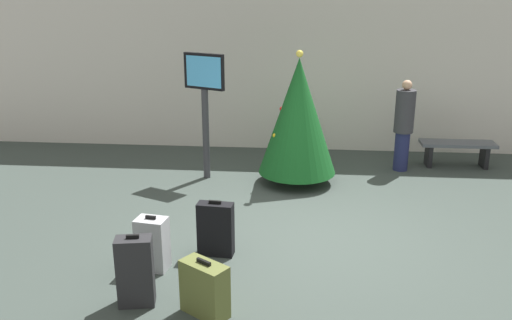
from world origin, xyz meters
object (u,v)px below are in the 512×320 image
object	(u,v)px
waiting_bench	(457,148)
traveller_0	(404,124)
holiday_tree	(298,116)
flight_info_kiosk	(205,94)
suitcase_2	(216,229)
suitcase_3	(152,244)
suitcase_1	(135,271)
suitcase_0	(205,289)

from	to	relation	value
waiting_bench	traveller_0	bearing A→B (deg)	-164.60
holiday_tree	waiting_bench	size ratio (longest dim) A/B	1.67
flight_info_kiosk	waiting_bench	distance (m)	4.86
holiday_tree	waiting_bench	xyz separation A→B (m)	(3.00, 1.16, -0.83)
holiday_tree	waiting_bench	world-z (taller)	holiday_tree
holiday_tree	flight_info_kiosk	size ratio (longest dim) A/B	1.04
holiday_tree	flight_info_kiosk	bearing A→B (deg)	175.35
suitcase_2	suitcase_3	bearing A→B (deg)	-148.34
suitcase_2	waiting_bench	bearing A→B (deg)	44.39
traveller_0	suitcase_2	bearing A→B (deg)	-128.83
holiday_tree	traveller_0	distance (m)	2.13
suitcase_1	suitcase_0	bearing A→B (deg)	-9.06
suitcase_0	suitcase_1	world-z (taller)	suitcase_1
suitcase_1	flight_info_kiosk	bearing A→B (deg)	89.40
holiday_tree	suitcase_3	world-z (taller)	holiday_tree
suitcase_1	suitcase_3	xyz separation A→B (m)	(-0.03, 0.76, -0.06)
flight_info_kiosk	suitcase_1	distance (m)	4.22
waiting_bench	suitcase_3	distance (m)	6.38
flight_info_kiosk	waiting_bench	world-z (taller)	flight_info_kiosk
suitcase_1	suitcase_2	xyz separation A→B (m)	(0.67, 1.19, -0.04)
holiday_tree	waiting_bench	bearing A→B (deg)	21.15
suitcase_1	traveller_0	bearing A→B (deg)	53.36
flight_info_kiosk	traveller_0	world-z (taller)	flight_info_kiosk
holiday_tree	suitcase_3	distance (m)	3.69
holiday_tree	suitcase_2	world-z (taller)	holiday_tree
traveller_0	suitcase_1	xyz separation A→B (m)	(-3.57, -4.80, -0.50)
suitcase_3	suitcase_1	bearing A→B (deg)	-87.75
holiday_tree	suitcase_1	xyz separation A→B (m)	(-1.65, -3.93, -0.80)
traveller_0	suitcase_2	world-z (taller)	traveller_0
holiday_tree	traveller_0	size ratio (longest dim) A/B	1.36
suitcase_0	waiting_bench	bearing A→B (deg)	53.28
traveller_0	suitcase_0	distance (m)	5.69
traveller_0	suitcase_2	size ratio (longest dim) A/B	2.29
suitcase_1	suitcase_2	world-z (taller)	suitcase_1
traveller_0	suitcase_3	bearing A→B (deg)	-131.73
holiday_tree	suitcase_0	distance (m)	4.25
waiting_bench	suitcase_3	bearing A→B (deg)	-137.23
waiting_bench	suitcase_1	distance (m)	6.90
suitcase_0	suitcase_2	world-z (taller)	suitcase_2
flight_info_kiosk	suitcase_3	bearing A→B (deg)	-91.26
suitcase_1	suitcase_3	distance (m)	0.77
holiday_tree	flight_info_kiosk	world-z (taller)	holiday_tree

